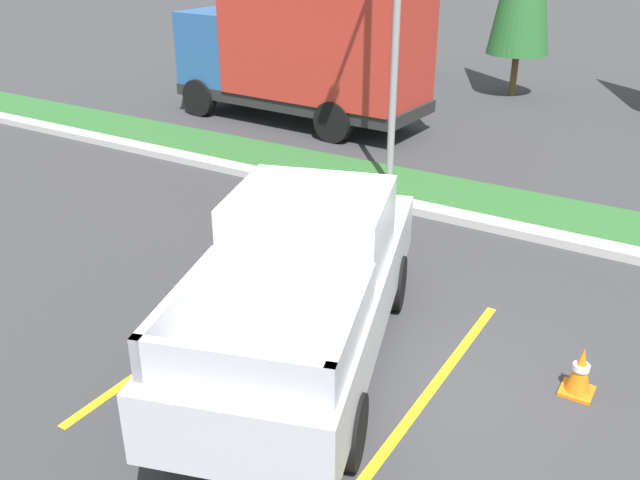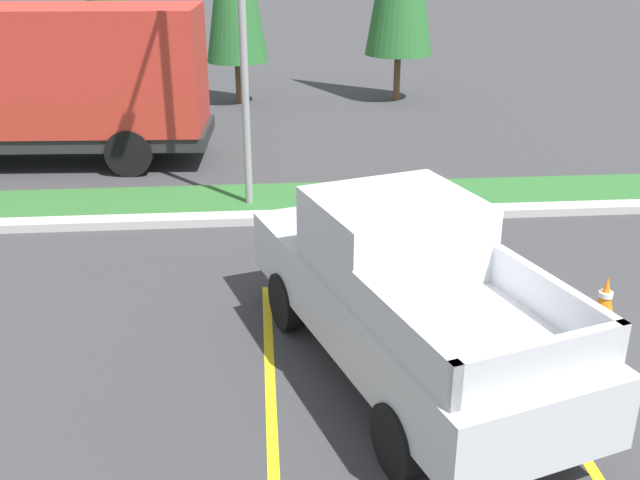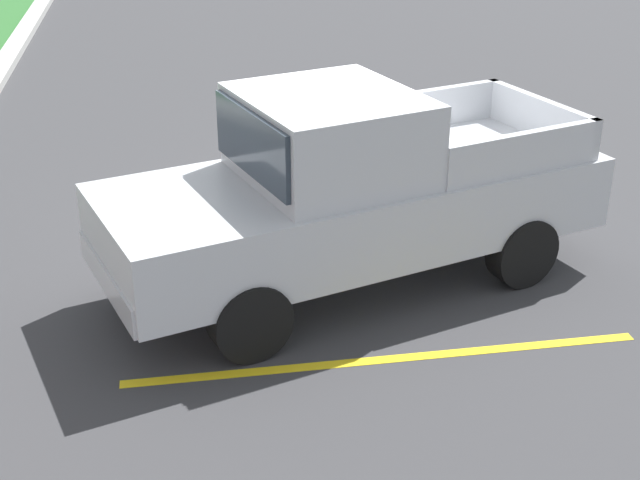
% 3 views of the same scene
% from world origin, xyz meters
% --- Properties ---
extents(ground_plane, '(120.00, 120.00, 0.00)m').
position_xyz_m(ground_plane, '(0.00, 0.00, 0.00)').
color(ground_plane, '#38383A').
extents(parking_line_near, '(0.12, 4.80, 0.01)m').
position_xyz_m(parking_line_near, '(-2.50, -0.07, 0.00)').
color(parking_line_near, yellow).
rests_on(parking_line_near, ground).
extents(parking_line_far, '(0.12, 4.80, 0.01)m').
position_xyz_m(parking_line_far, '(0.60, -0.07, 0.00)').
color(parking_line_far, yellow).
rests_on(parking_line_far, ground).
extents(pickup_truck_main, '(3.40, 5.55, 2.10)m').
position_xyz_m(pickup_truck_main, '(-0.96, -0.02, 1.04)').
color(pickup_truck_main, black).
rests_on(pickup_truck_main, ground).
extents(traffic_cone, '(0.36, 0.36, 0.60)m').
position_xyz_m(traffic_cone, '(2.04, 1.03, 0.29)').
color(traffic_cone, orange).
rests_on(traffic_cone, ground).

